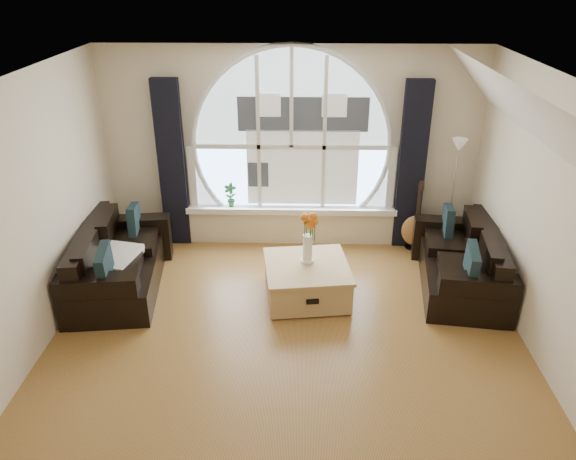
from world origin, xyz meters
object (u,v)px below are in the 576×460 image
at_px(coffee_chest, 307,279).
at_px(guitar, 416,215).
at_px(sofa_left, 119,259).
at_px(potted_plant, 230,195).
at_px(floor_lamp, 452,198).
at_px(sofa_right, 461,258).
at_px(vase_flowers, 308,232).

relative_size(coffee_chest, guitar, 0.91).
xyz_separation_m(sofa_left, coffee_chest, (2.25, -0.14, -0.16)).
relative_size(sofa_left, potted_plant, 5.22).
xyz_separation_m(floor_lamp, guitar, (-0.44, 0.02, -0.27)).
xyz_separation_m(sofa_left, sofa_right, (4.10, 0.12, 0.00)).
distance_m(floor_lamp, potted_plant, 2.98).
xyz_separation_m(vase_flowers, potted_plant, (-1.05, 1.33, -0.10)).
bearing_deg(sofa_right, potted_plant, 165.97).
distance_m(sofa_right, vase_flowers, 1.90).
relative_size(sofa_right, guitar, 1.59).
bearing_deg(potted_plant, sofa_right, -21.60).
distance_m(sofa_right, potted_plant, 3.13).
relative_size(floor_lamp, potted_plant, 4.76).
xyz_separation_m(coffee_chest, guitar, (1.48, 1.21, 0.29)).
relative_size(vase_flowers, potted_plant, 2.08).
bearing_deg(guitar, coffee_chest, -135.13).
bearing_deg(floor_lamp, guitar, 177.91).
height_order(sofa_right, floor_lamp, floor_lamp).
height_order(sofa_left, vase_flowers, vase_flowers).
height_order(sofa_left, coffee_chest, sofa_left).
distance_m(vase_flowers, guitar, 1.89).
distance_m(sofa_left, guitar, 3.89).
bearing_deg(floor_lamp, coffee_chest, -148.09).
distance_m(vase_flowers, potted_plant, 1.70).
height_order(sofa_right, vase_flowers, vase_flowers).
bearing_deg(floor_lamp, vase_flowers, -149.70).
height_order(vase_flowers, floor_lamp, floor_lamp).
bearing_deg(coffee_chest, guitar, 31.85).
bearing_deg(guitar, potted_plant, -178.83).
bearing_deg(guitar, vase_flowers, -136.87).
relative_size(sofa_right, floor_lamp, 1.05).
bearing_deg(guitar, sofa_right, -63.36).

